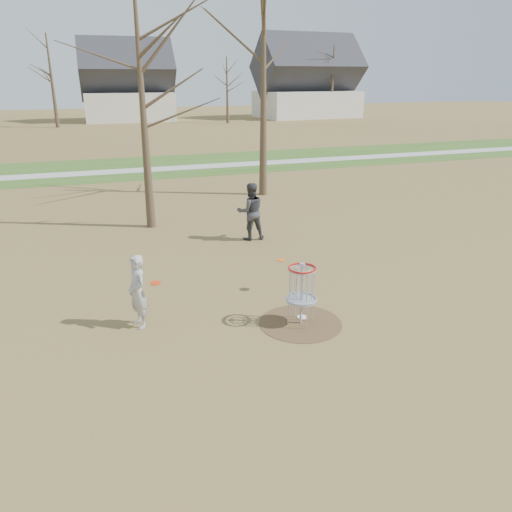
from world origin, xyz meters
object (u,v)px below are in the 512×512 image
Objects in this scene: disc_grounded at (302,317)px; disc_golf_basket at (302,284)px; player_standing at (138,292)px; player_throwing at (251,211)px.

disc_golf_basket is at bearing -120.51° from disc_grounded.
disc_grounded is (3.43, -0.80, -0.78)m from player_standing.
player_standing is 6.48m from player_throwing.
disc_golf_basket is at bearing 84.69° from player_throwing.
disc_grounded is (-0.75, -5.76, -0.91)m from player_throwing.
player_standing is 1.18× the size of disc_golf_basket.
player_throwing is at bearing 81.65° from disc_golf_basket.
player_throwing is at bearing 82.61° from disc_grounded.
player_throwing is 6.05m from disc_golf_basket.
player_standing reaches higher than disc_golf_basket.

